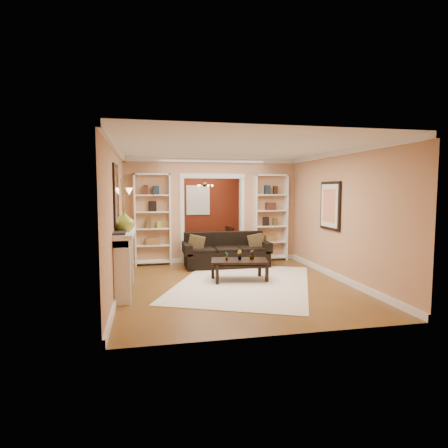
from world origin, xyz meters
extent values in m
plane|color=brown|center=(0.00, 0.00, 0.00)|extent=(8.00, 8.00, 0.00)
plane|color=white|center=(0.00, 0.00, 2.70)|extent=(8.00, 8.00, 0.00)
plane|color=tan|center=(0.00, 4.00, 1.35)|extent=(8.00, 0.00, 8.00)
plane|color=tan|center=(0.00, -4.00, 1.35)|extent=(8.00, 0.00, 8.00)
plane|color=tan|center=(-2.25, 0.00, 1.35)|extent=(0.00, 8.00, 8.00)
plane|color=tan|center=(2.25, 0.00, 1.35)|extent=(0.00, 8.00, 8.00)
cube|color=tan|center=(0.00, 1.20, 1.35)|extent=(4.50, 0.15, 2.70)
cube|color=maroon|center=(0.00, 3.97, 1.32)|extent=(4.44, 0.04, 2.64)
cube|color=#8CA5CC|center=(0.00, 3.93, 1.55)|extent=(0.78, 0.03, 0.98)
cube|color=white|center=(0.20, -1.27, 0.01)|extent=(3.79, 4.32, 0.01)
cube|color=black|center=(0.22, 0.45, 0.41)|extent=(2.12, 0.92, 0.83)
cube|color=brown|center=(-0.53, 0.43, 0.60)|extent=(0.40, 0.18, 0.38)
cube|color=brown|center=(0.97, 0.43, 0.59)|extent=(0.39, 0.17, 0.37)
cube|color=black|center=(0.18, -1.02, 0.22)|extent=(1.26, 0.84, 0.44)
imported|color=#336626|center=(-0.09, -1.02, 0.53)|extent=(0.10, 0.12, 0.19)
imported|color=#336626|center=(0.18, -1.02, 0.54)|extent=(0.12, 0.13, 0.21)
imported|color=#336626|center=(0.45, -1.02, 0.54)|extent=(0.12, 0.12, 0.20)
cube|color=white|center=(-1.55, 1.03, 1.15)|extent=(0.90, 0.30, 2.30)
cube|color=white|center=(1.55, 1.03, 1.15)|extent=(0.90, 0.30, 2.30)
cube|color=white|center=(-2.09, -1.50, 0.58)|extent=(0.32, 1.70, 1.16)
imported|color=#8FA535|center=(-2.09, -1.71, 1.35)|extent=(0.38, 0.38, 0.38)
cube|color=silver|center=(-2.23, -1.50, 1.80)|extent=(0.03, 0.95, 1.10)
cube|color=#FFE0A5|center=(-2.15, 0.55, 1.83)|extent=(0.18, 0.18, 0.22)
cube|color=black|center=(2.21, -1.00, 1.55)|extent=(0.04, 0.85, 1.05)
imported|color=black|center=(0.04, 2.69, 0.28)|extent=(1.60, 0.89, 0.56)
cube|color=black|center=(-0.51, 2.39, 0.38)|extent=(0.49, 0.49, 0.77)
cube|color=black|center=(0.59, 2.39, 0.40)|extent=(0.51, 0.51, 0.80)
cube|color=black|center=(-0.51, 2.99, 0.47)|extent=(0.59, 0.59, 0.95)
cube|color=black|center=(0.59, 2.99, 0.39)|extent=(0.49, 0.49, 0.77)
cube|color=#3C291B|center=(0.00, 2.70, 2.02)|extent=(0.50, 0.50, 0.30)
camera|label=1|loc=(-1.71, -8.49, 1.90)|focal=30.00mm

